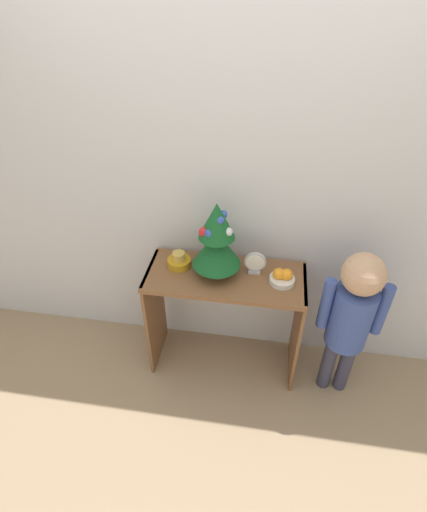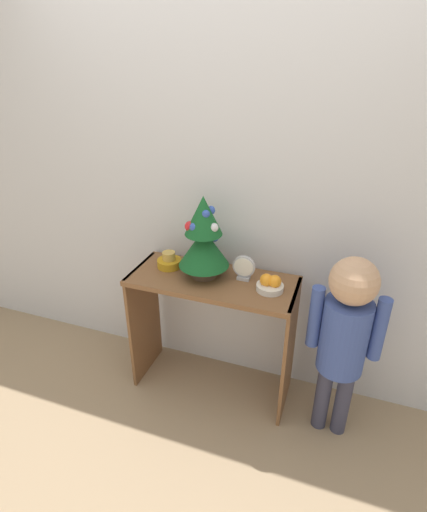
{
  "view_description": "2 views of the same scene",
  "coord_description": "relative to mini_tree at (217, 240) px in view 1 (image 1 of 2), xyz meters",
  "views": [
    {
      "loc": [
        0.21,
        -1.63,
        2.4
      ],
      "look_at": [
        -0.07,
        0.21,
        0.95
      ],
      "focal_mm": 28.0,
      "sensor_mm": 36.0,
      "label": 1
    },
    {
      "loc": [
        0.68,
        -1.67,
        1.98
      ],
      "look_at": [
        0.0,
        0.22,
        0.95
      ],
      "focal_mm": 28.0,
      "sensor_mm": 36.0,
      "label": 2
    }
  ],
  "objects": [
    {
      "name": "desk_clock",
      "position": [
        0.23,
        0.04,
        -0.17
      ],
      "size": [
        0.13,
        0.04,
        0.15
      ],
      "color": "#B2B2B7",
      "rests_on": "console_table"
    },
    {
      "name": "fruit_bowl",
      "position": [
        0.4,
        -0.02,
        -0.21
      ],
      "size": [
        0.15,
        0.15,
        0.09
      ],
      "color": "silver",
      "rests_on": "console_table"
    },
    {
      "name": "child_figure",
      "position": [
        0.82,
        -0.11,
        -0.35
      ],
      "size": [
        0.38,
        0.25,
        1.12
      ],
      "color": "#38384C",
      "rests_on": "ground_plane"
    },
    {
      "name": "console_table",
      "position": [
        0.06,
        -0.02,
        -0.46
      ],
      "size": [
        0.98,
        0.42,
        0.81
      ],
      "color": "brown",
      "rests_on": "ground_plane"
    },
    {
      "name": "mini_tree",
      "position": [
        0.0,
        0.0,
        0.0
      ],
      "size": [
        0.29,
        0.29,
        0.49
      ],
      "color": "#4C3828",
      "rests_on": "console_table"
    },
    {
      "name": "back_wall",
      "position": [
        0.06,
        0.24,
        0.19
      ],
      "size": [
        7.0,
        0.05,
        2.5
      ],
      "primitive_type": "cube",
      "color": "silver",
      "rests_on": "ground_plane"
    },
    {
      "name": "singing_bowl",
      "position": [
        -0.24,
        0.03,
        -0.21
      ],
      "size": [
        0.15,
        0.15,
        0.1
      ],
      "color": "#B78419",
      "rests_on": "console_table"
    },
    {
      "name": "ground_plane",
      "position": [
        0.06,
        -0.23,
        -1.06
      ],
      "size": [
        12.0,
        12.0,
        0.0
      ],
      "primitive_type": "plane",
      "color": "#997F60"
    }
  ]
}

